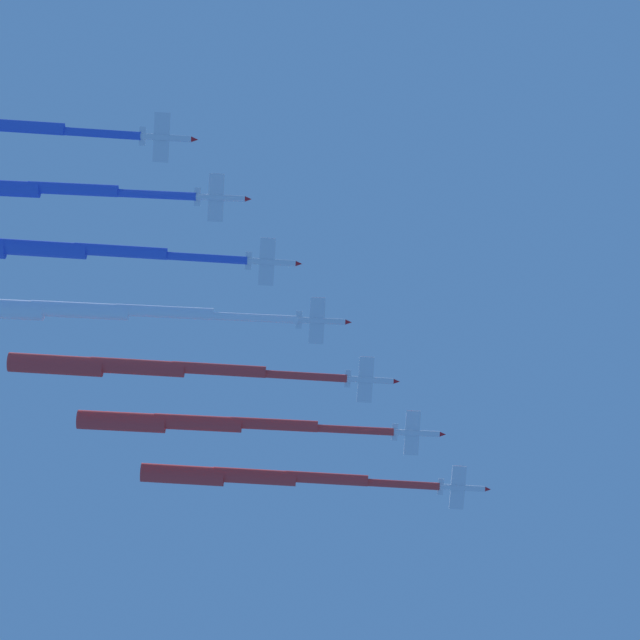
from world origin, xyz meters
The scene contains 5 objects.
jet_lead centered at (-25.61, 21.44, 165.69)m, with size 57.32×36.65×4.04m.
jet_port_inner centered at (-29.67, 7.05, 166.07)m, with size 59.71×37.43×4.11m.
jet_starboard_inner centered at (-33.51, -8.09, 164.96)m, with size 61.72×39.31×4.13m.
jet_port_mid centered at (-37.30, -22.12, 165.75)m, with size 63.64×39.52×4.07m.
jet_starboard_mid centered at (-37.23, -35.11, 165.54)m, with size 59.65×38.07×4.05m.
Camera 1 is at (37.96, -71.07, -54.85)m, focal length 74.00 mm.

